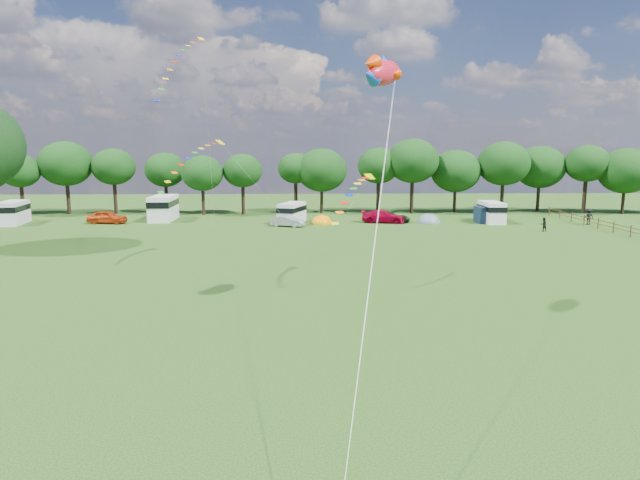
{
  "coord_description": "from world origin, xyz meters",
  "views": [
    {
      "loc": [
        -0.83,
        -19.01,
        8.47
      ],
      "look_at": [
        0.0,
        8.0,
        4.0
      ],
      "focal_mm": 30.0,
      "sensor_mm": 36.0,
      "label": 1
    }
  ],
  "objects_px": {
    "walker_b": "(589,217)",
    "car_a": "(107,217)",
    "fish_kite": "(381,72)",
    "campervan_b": "(163,207)",
    "walker_a": "(543,224)",
    "campervan_d": "(491,211)",
    "campervan_c": "(292,212)",
    "tent_orange": "(322,223)",
    "car_c": "(383,217)",
    "car_d": "(393,217)",
    "tent_greyblue": "(428,223)",
    "car_b": "(287,221)",
    "campervan_a": "(13,212)"
  },
  "relations": [
    {
      "from": "walker_b",
      "to": "car_a",
      "type": "bearing_deg",
      "value": -2.57
    },
    {
      "from": "fish_kite",
      "to": "campervan_b",
      "type": "bearing_deg",
      "value": 63.73
    },
    {
      "from": "fish_kite",
      "to": "walker_a",
      "type": "relative_size",
      "value": 2.15
    },
    {
      "from": "campervan_d",
      "to": "fish_kite",
      "type": "relative_size",
      "value": 1.61
    },
    {
      "from": "campervan_c",
      "to": "tent_orange",
      "type": "bearing_deg",
      "value": -82.76
    },
    {
      "from": "campervan_b",
      "to": "fish_kite",
      "type": "height_order",
      "value": "fish_kite"
    },
    {
      "from": "campervan_c",
      "to": "tent_orange",
      "type": "height_order",
      "value": "campervan_c"
    },
    {
      "from": "car_c",
      "to": "car_d",
      "type": "height_order",
      "value": "car_c"
    },
    {
      "from": "tent_orange",
      "to": "car_d",
      "type": "bearing_deg",
      "value": 6.5
    },
    {
      "from": "car_d",
      "to": "walker_b",
      "type": "distance_m",
      "value": 22.85
    },
    {
      "from": "car_a",
      "to": "tent_orange",
      "type": "xyz_separation_m",
      "value": [
        25.63,
        -0.95,
        -0.76
      ]
    },
    {
      "from": "tent_orange",
      "to": "car_a",
      "type": "bearing_deg",
      "value": 177.88
    },
    {
      "from": "campervan_c",
      "to": "campervan_d",
      "type": "height_order",
      "value": "campervan_d"
    },
    {
      "from": "campervan_c",
      "to": "tent_greyblue",
      "type": "relative_size",
      "value": 1.7
    },
    {
      "from": "car_c",
      "to": "campervan_b",
      "type": "relative_size",
      "value": 0.8
    },
    {
      "from": "campervan_d",
      "to": "tent_greyblue",
      "type": "distance_m",
      "value": 7.82
    },
    {
      "from": "car_a",
      "to": "campervan_b",
      "type": "bearing_deg",
      "value": -58.84
    },
    {
      "from": "campervan_b",
      "to": "campervan_d",
      "type": "relative_size",
      "value": 1.22
    },
    {
      "from": "car_c",
      "to": "walker_b",
      "type": "height_order",
      "value": "walker_b"
    },
    {
      "from": "car_b",
      "to": "walker_a",
      "type": "xyz_separation_m",
      "value": [
        27.68,
        -4.61,
        0.13
      ]
    },
    {
      "from": "tent_orange",
      "to": "fish_kite",
      "type": "distance_m",
      "value": 38.93
    },
    {
      "from": "tent_greyblue",
      "to": "walker_b",
      "type": "height_order",
      "value": "walker_b"
    },
    {
      "from": "car_a",
      "to": "tent_orange",
      "type": "height_order",
      "value": "car_a"
    },
    {
      "from": "campervan_c",
      "to": "tent_greyblue",
      "type": "xyz_separation_m",
      "value": [
        16.47,
        -0.35,
        -1.29
      ]
    },
    {
      "from": "campervan_b",
      "to": "car_b",
      "type": "bearing_deg",
      "value": -113.51
    },
    {
      "from": "walker_b",
      "to": "campervan_b",
      "type": "bearing_deg",
      "value": -6.13
    },
    {
      "from": "car_d",
      "to": "fish_kite",
      "type": "relative_size",
      "value": 1.35
    },
    {
      "from": "car_b",
      "to": "campervan_d",
      "type": "relative_size",
      "value": 0.68
    },
    {
      "from": "car_a",
      "to": "campervan_c",
      "type": "bearing_deg",
      "value": -85.41
    },
    {
      "from": "campervan_c",
      "to": "walker_a",
      "type": "xyz_separation_m",
      "value": [
        27.2,
        -7.67,
        -0.56
      ]
    },
    {
      "from": "car_c",
      "to": "walker_a",
      "type": "distance_m",
      "value": 17.88
    },
    {
      "from": "fish_kite",
      "to": "walker_b",
      "type": "bearing_deg",
      "value": -4.05
    },
    {
      "from": "campervan_a",
      "to": "fish_kite",
      "type": "relative_size",
      "value": 1.81
    },
    {
      "from": "car_a",
      "to": "fish_kite",
      "type": "height_order",
      "value": "fish_kite"
    },
    {
      "from": "campervan_d",
      "to": "car_b",
      "type": "bearing_deg",
      "value": 99.66
    },
    {
      "from": "campervan_a",
      "to": "tent_greyblue",
      "type": "bearing_deg",
      "value": -100.26
    },
    {
      "from": "car_d",
      "to": "campervan_a",
      "type": "distance_m",
      "value": 45.22
    },
    {
      "from": "car_c",
      "to": "fish_kite",
      "type": "xyz_separation_m",
      "value": [
        -5.92,
        -37.57,
        11.44
      ]
    },
    {
      "from": "campervan_a",
      "to": "walker_b",
      "type": "distance_m",
      "value": 67.94
    },
    {
      "from": "campervan_a",
      "to": "campervan_d",
      "type": "relative_size",
      "value": 1.12
    },
    {
      "from": "car_b",
      "to": "walker_b",
      "type": "relative_size",
      "value": 1.85
    },
    {
      "from": "car_a",
      "to": "car_b",
      "type": "distance_m",
      "value": 21.84
    },
    {
      "from": "car_d",
      "to": "walker_b",
      "type": "relative_size",
      "value": 2.28
    },
    {
      "from": "campervan_a",
      "to": "car_c",
      "type": "bearing_deg",
      "value": -99.94
    },
    {
      "from": "campervan_b",
      "to": "tent_greyblue",
      "type": "bearing_deg",
      "value": -97.96
    },
    {
      "from": "car_a",
      "to": "fish_kite",
      "type": "distance_m",
      "value": 48.0
    },
    {
      "from": "campervan_d",
      "to": "walker_a",
      "type": "xyz_separation_m",
      "value": [
        3.03,
        -7.58,
        -0.59
      ]
    },
    {
      "from": "tent_orange",
      "to": "tent_greyblue",
      "type": "distance_m",
      "value": 12.9
    },
    {
      "from": "campervan_c",
      "to": "fish_kite",
      "type": "bearing_deg",
      "value": -154.15
    },
    {
      "from": "campervan_d",
      "to": "tent_greyblue",
      "type": "relative_size",
      "value": 1.64
    }
  ]
}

